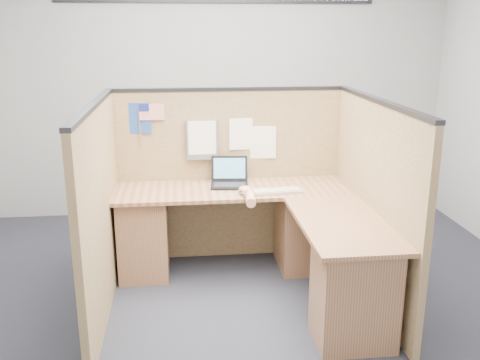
{
  "coord_description": "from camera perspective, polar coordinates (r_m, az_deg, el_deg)",
  "views": [
    {
      "loc": [
        -0.42,
        -3.56,
        2.02
      ],
      "look_at": [
        0.04,
        0.5,
        0.85
      ],
      "focal_mm": 40.0,
      "sensor_mm": 36.0,
      "label": 1
    }
  ],
  "objects": [
    {
      "name": "laptop",
      "position": [
        4.54,
        -1.2,
        0.2
      ],
      "size": [
        0.33,
        0.32,
        0.22
      ],
      "rotation": [
        0.0,
        0.0,
        -0.09
      ],
      "color": "black",
      "rests_on": "l_desk"
    },
    {
      "name": "american_flag",
      "position": [
        4.57,
        -9.7,
        7.0
      ],
      "size": [
        0.22,
        0.01,
        0.37
      ],
      "color": "olive",
      "rests_on": "cubicle_partitions"
    },
    {
      "name": "paper_right",
      "position": [
        4.68,
        2.48,
        4.04
      ],
      "size": [
        0.22,
        0.02,
        0.29
      ],
      "primitive_type": "cube",
      "rotation": [
        0.0,
        0.0,
        -0.07
      ],
      "color": "white",
      "rests_on": "cubicle_partitions"
    },
    {
      "name": "cubicle_partitions",
      "position": [
        4.19,
        -0.44,
        -1.38
      ],
      "size": [
        2.06,
        1.83,
        1.53
      ],
      "color": "brown",
      "rests_on": "floor"
    },
    {
      "name": "keyboard",
      "position": [
        4.33,
        3.91,
        -1.19
      ],
      "size": [
        0.42,
        0.18,
        0.03
      ],
      "rotation": [
        0.0,
        0.0,
        0.11
      ],
      "color": "gray",
      "rests_on": "l_desk"
    },
    {
      "name": "wall_back",
      "position": [
        5.85,
        -2.35,
        9.89
      ],
      "size": [
        5.0,
        0.0,
        5.0
      ],
      "primitive_type": "plane",
      "rotation": [
        1.57,
        0.0,
        0.0
      ],
      "color": "#9E9FA3",
      "rests_on": "floor"
    },
    {
      "name": "hand_forearm",
      "position": [
        4.13,
        0.96,
        -1.67
      ],
      "size": [
        0.11,
        0.39,
        0.08
      ],
      "color": "tan",
      "rests_on": "l_desk"
    },
    {
      "name": "floor",
      "position": [
        4.11,
        0.23,
        -13.45
      ],
      "size": [
        5.0,
        5.0,
        0.0
      ],
      "primitive_type": "plane",
      "color": "black",
      "rests_on": "ground"
    },
    {
      "name": "paper_left",
      "position": [
        4.64,
        0.18,
        4.92
      ],
      "size": [
        0.22,
        0.02,
        0.28
      ],
      "primitive_type": "cube",
      "rotation": [
        0.0,
        0.0,
        0.08
      ],
      "color": "white",
      "rests_on": "cubicle_partitions"
    },
    {
      "name": "blue_poster",
      "position": [
        4.6,
        -10.69,
        6.48
      ],
      "size": [
        0.19,
        0.02,
        0.26
      ],
      "primitive_type": "cube",
      "rotation": [
        0.0,
        0.0,
        -0.09
      ],
      "color": "#214399",
      "rests_on": "cubicle_partitions"
    },
    {
      "name": "l_desk",
      "position": [
        4.21,
        2.28,
        -6.74
      ],
      "size": [
        1.95,
        1.75,
        0.73
      ],
      "color": "brown",
      "rests_on": "floor"
    },
    {
      "name": "file_holder",
      "position": [
        4.59,
        -4.08,
        4.33
      ],
      "size": [
        0.27,
        0.05,
        0.34
      ],
      "color": "slate",
      "rests_on": "cubicle_partitions"
    },
    {
      "name": "mouse",
      "position": [
        4.26,
        0.58,
        -1.31
      ],
      "size": [
        0.12,
        0.1,
        0.05
      ],
      "primitive_type": "ellipsoid",
      "rotation": [
        0.0,
        0.0,
        -0.33
      ],
      "color": "silver",
      "rests_on": "l_desk"
    },
    {
      "name": "wall_front",
      "position": [
        1.5,
        10.41,
        -8.64
      ],
      "size": [
        5.0,
        0.0,
        5.0
      ],
      "primitive_type": "plane",
      "rotation": [
        -1.57,
        0.0,
        0.0
      ],
      "color": "#9E9FA3",
      "rests_on": "floor"
    }
  ]
}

